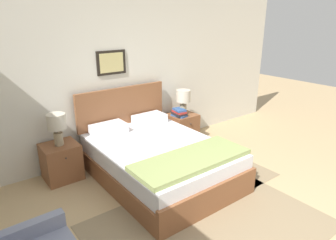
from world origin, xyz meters
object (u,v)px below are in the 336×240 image
nightstand_near_window (61,162)px  nightstand_by_door (182,128)px  bed (159,159)px  table_lamp_by_door (183,98)px  table_lamp_near_window (57,124)px

nightstand_near_window → nightstand_by_door: (2.23, 0.00, 0.00)m
bed → nightstand_by_door: 1.38m
nightstand_by_door → table_lamp_by_door: size_ratio=1.16×
nightstand_by_door → table_lamp_by_door: bearing=-35.4°
nightstand_near_window → nightstand_by_door: same height
nightstand_near_window → table_lamp_near_window: size_ratio=1.16×
nightstand_by_door → table_lamp_near_window: 2.30m
bed → nightstand_near_window: 1.38m
nightstand_by_door → table_lamp_near_window: bearing=-179.8°
bed → table_lamp_near_window: bearing=144.0°
table_lamp_near_window → bed: bearing=-36.0°
nightstand_near_window → table_lamp_by_door: 2.31m
bed → table_lamp_by_door: bed is taller
nightstand_near_window → bed: bearing=-36.2°
nightstand_by_door → table_lamp_by_door: 0.57m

